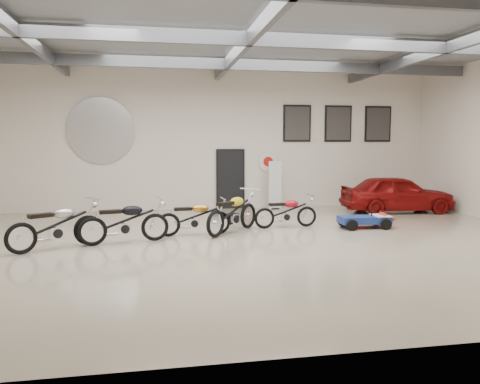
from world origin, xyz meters
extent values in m
cube|color=tan|center=(0.00, 0.00, 0.00)|extent=(16.00, 12.00, 0.01)
cube|color=gray|center=(0.00, 0.00, 5.00)|extent=(16.00, 12.00, 0.01)
cube|color=silver|center=(0.00, 6.00, 2.50)|extent=(16.00, 0.02, 5.00)
cube|color=black|center=(0.50, 5.95, 1.05)|extent=(0.92, 0.08, 2.10)
imported|color=maroon|center=(6.00, 4.00, 0.64)|extent=(1.78, 3.87, 1.29)
camera|label=1|loc=(-2.16, -10.79, 2.38)|focal=35.00mm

